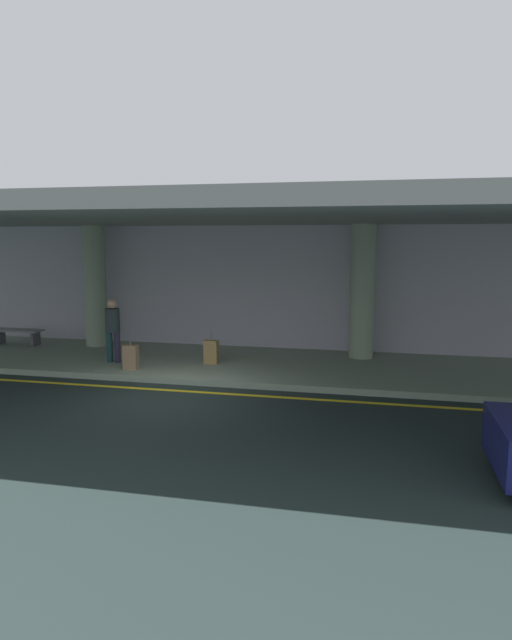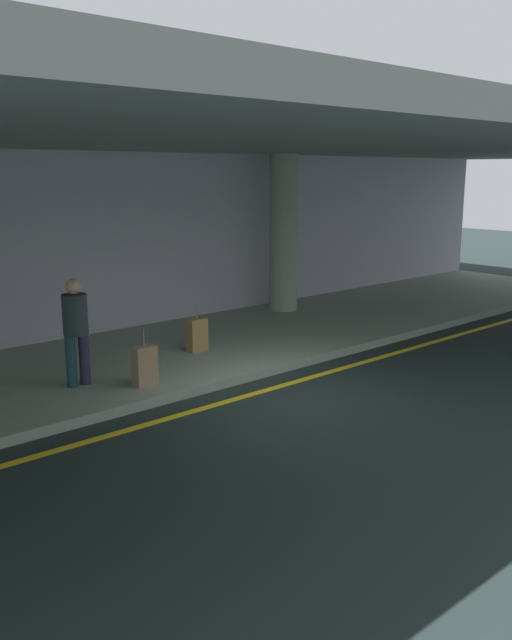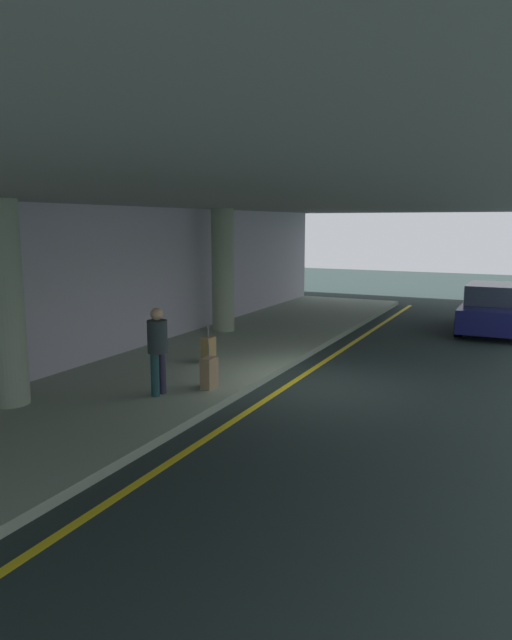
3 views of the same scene
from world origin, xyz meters
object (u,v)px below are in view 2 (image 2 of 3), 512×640
support_column_left_mid (284,234)px  suitcase_upright_primary (145,365)px  traveler_with_luggage (76,325)px  suitcase_upright_secondary (197,335)px

support_column_left_mid → suitcase_upright_primary: size_ratio=4.06×
suitcase_upright_primary → traveler_with_luggage: bearing=147.9°
suitcase_upright_secondary → suitcase_upright_primary: bearing=-149.8°
traveler_with_luggage → suitcase_upright_primary: traveler_with_luggage is taller
traveler_with_luggage → suitcase_upright_secondary: traveler_with_luggage is taller
suitcase_upright_primary → suitcase_upright_secondary: (1.78, 1.05, 0.00)m
traveler_with_luggage → suitcase_upright_primary: bearing=163.5°
support_column_left_mid → suitcase_upright_secondary: size_ratio=4.06×
suitcase_upright_primary → suitcase_upright_secondary: size_ratio=1.00×
traveler_with_luggage → suitcase_upright_primary: size_ratio=1.87×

